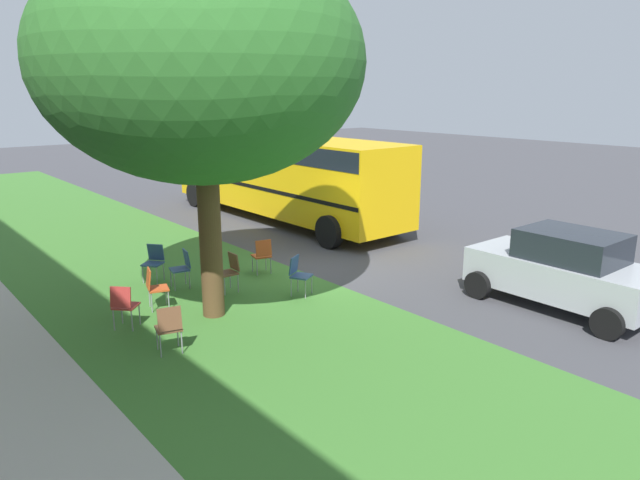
# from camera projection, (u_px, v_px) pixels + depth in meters

# --- Properties ---
(ground) EXTENTS (80.00, 80.00, 0.00)m
(ground) POSITION_uv_depth(u_px,v_px,m) (310.00, 270.00, 14.62)
(ground) COLOR #424247
(grass_verge) EXTENTS (48.00, 6.00, 0.01)m
(grass_verge) POSITION_uv_depth(u_px,v_px,m) (195.00, 299.00, 12.64)
(grass_verge) COLOR #3D752D
(grass_verge) RESTS_ON ground
(street_tree) EXTENTS (5.98, 5.98, 7.11)m
(street_tree) POSITION_uv_depth(u_px,v_px,m) (202.00, 63.00, 10.53)
(street_tree) COLOR brown
(street_tree) RESTS_ON ground
(chair_0) EXTENTS (0.51, 0.51, 0.88)m
(chair_0) POSITION_uv_depth(u_px,v_px,m) (169.00, 326.00, 9.90)
(chair_0) COLOR brown
(chair_0) RESTS_ON ground
(chair_1) EXTENTS (0.43, 0.44, 0.88)m
(chair_1) POSITION_uv_depth(u_px,v_px,m) (230.00, 269.00, 13.01)
(chair_1) COLOR brown
(chair_1) RESTS_ON ground
(chair_2) EXTENTS (0.52, 0.52, 0.88)m
(chair_2) POSITION_uv_depth(u_px,v_px,m) (154.00, 285.00, 11.93)
(chair_2) COLOR #C64C1E
(chair_2) RESTS_ON ground
(chair_3) EXTENTS (0.51, 0.50, 0.88)m
(chair_3) POSITION_uv_depth(u_px,v_px,m) (262.00, 254.00, 14.25)
(chair_3) COLOR #C64C1E
(chair_3) RESTS_ON ground
(chair_4) EXTENTS (0.59, 0.59, 0.88)m
(chair_4) POSITION_uv_depth(u_px,v_px,m) (124.00, 303.00, 10.93)
(chair_4) COLOR #B7332D
(chair_4) RESTS_ON ground
(chair_5) EXTENTS (0.58, 0.58, 0.88)m
(chair_5) POSITION_uv_depth(u_px,v_px,m) (154.00, 260.00, 13.72)
(chair_5) COLOR #335184
(chair_5) RESTS_ON ground
(chair_6) EXTENTS (0.57, 0.56, 0.88)m
(chair_6) POSITION_uv_depth(u_px,v_px,m) (298.00, 272.00, 12.78)
(chair_6) COLOR #335184
(chair_6) RESTS_ON ground
(chair_7) EXTENTS (0.49, 0.50, 0.88)m
(chair_7) POSITION_uv_depth(u_px,v_px,m) (182.00, 266.00, 13.27)
(chair_7) COLOR #335184
(chair_7) RESTS_ON ground
(parked_car) EXTENTS (3.70, 1.92, 1.65)m
(parked_car) POSITION_uv_depth(u_px,v_px,m) (564.00, 269.00, 11.96)
(parked_car) COLOR #ADB2B7
(parked_car) RESTS_ON ground
(school_bus) EXTENTS (10.40, 2.80, 2.88)m
(school_bus) POSITION_uv_depth(u_px,v_px,m) (282.00, 169.00, 20.01)
(school_bus) COLOR yellow
(school_bus) RESTS_ON ground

